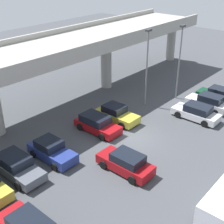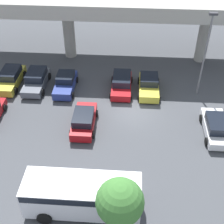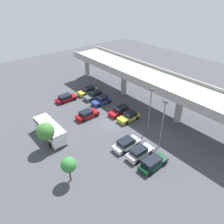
# 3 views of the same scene
# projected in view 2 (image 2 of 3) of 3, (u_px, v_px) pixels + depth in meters

# --- Properties ---
(ground_plane) EXTENTS (95.83, 95.83, 0.00)m
(ground_plane) POSITION_uv_depth(u_px,v_px,m) (133.00, 112.00, 28.52)
(ground_plane) COLOR #424449
(highway_overpass) EXTENTS (46.01, 7.63, 7.30)m
(highway_overpass) POSITION_uv_depth(u_px,v_px,m) (137.00, 7.00, 32.53)
(highway_overpass) COLOR #9E9B93
(highway_overpass) RESTS_ON ground_plane
(parked_car_0) EXTENTS (2.07, 4.83, 1.62)m
(parked_car_0) POSITION_uv_depth(u_px,v_px,m) (11.00, 78.00, 31.53)
(parked_car_0) COLOR gold
(parked_car_0) RESTS_ON ground_plane
(parked_car_1) EXTENTS (2.15, 4.70, 1.58)m
(parked_car_1) POSITION_uv_depth(u_px,v_px,m) (36.00, 80.00, 31.33)
(parked_car_1) COLOR #515660
(parked_car_1) RESTS_ON ground_plane
(parked_car_2) EXTENTS (2.04, 4.30, 1.58)m
(parked_car_2) POSITION_uv_depth(u_px,v_px,m) (65.00, 83.00, 30.92)
(parked_car_2) COLOR navy
(parked_car_2) RESTS_ON ground_plane
(parked_car_3) EXTENTS (2.05, 4.44, 1.54)m
(parked_car_3) POSITION_uv_depth(u_px,v_px,m) (84.00, 120.00, 26.54)
(parked_car_3) COLOR maroon
(parked_car_3) RESTS_ON ground_plane
(parked_car_4) EXTENTS (2.15, 4.47, 1.53)m
(parked_car_4) POSITION_uv_depth(u_px,v_px,m) (122.00, 83.00, 30.83)
(parked_car_4) COLOR maroon
(parked_car_4) RESTS_ON ground_plane
(parked_car_5) EXTENTS (2.14, 4.37, 1.58)m
(parked_car_5) POSITION_uv_depth(u_px,v_px,m) (149.00, 85.00, 30.61)
(parked_car_5) COLOR gold
(parked_car_5) RESTS_ON ground_plane
(parked_car_6) EXTENTS (2.13, 4.66, 1.55)m
(parked_car_6) POSITION_uv_depth(u_px,v_px,m) (216.00, 127.00, 25.89)
(parked_car_6) COLOR silver
(parked_car_6) RESTS_ON ground_plane
(shuttle_bus) EXTENTS (7.41, 2.71, 2.58)m
(shuttle_bus) POSITION_uv_depth(u_px,v_px,m) (82.00, 194.00, 19.76)
(shuttle_bus) COLOR silver
(shuttle_bus) RESTS_ON ground_plane
(lamp_post_mid_lot) EXTENTS (0.70, 0.35, 8.20)m
(lamp_post_mid_lot) POSITION_uv_depth(u_px,v_px,m) (206.00, 50.00, 27.75)
(lamp_post_mid_lot) COLOR slate
(lamp_post_mid_lot) RESTS_ON ground_plane
(tree_front_centre) EXTENTS (2.76, 2.76, 4.68)m
(tree_front_centre) POSITION_uv_depth(u_px,v_px,m) (120.00, 202.00, 17.27)
(tree_front_centre) COLOR brown
(tree_front_centre) RESTS_ON ground_plane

